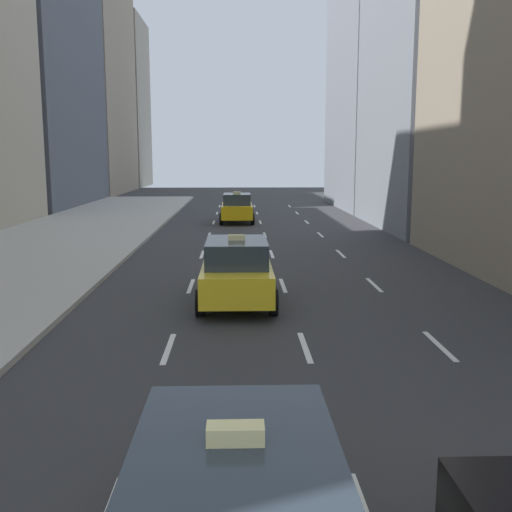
% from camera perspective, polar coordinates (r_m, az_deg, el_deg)
% --- Properties ---
extents(sidewalk_left, '(8.00, 66.00, 0.15)m').
position_cam_1_polar(sidewalk_left, '(26.40, -19.92, 0.57)').
color(sidewalk_left, '#ADAAA3').
rests_on(sidewalk_left, ground).
extents(lane_markings, '(5.72, 56.00, 0.01)m').
position_cam_1_polar(lane_markings, '(21.20, 1.97, -1.10)').
color(lane_markings, white).
rests_on(lane_markings, ground).
extents(building_row_left, '(6.00, 89.34, 32.09)m').
position_cam_1_polar(building_row_left, '(44.70, -23.00, 19.12)').
color(building_row_left, gray).
rests_on(building_row_left, ground).
extents(taxi_lead, '(2.02, 4.40, 1.87)m').
position_cam_1_polar(taxi_lead, '(15.93, -1.84, -1.41)').
color(taxi_lead, yellow).
rests_on(taxi_lead, ground).
extents(taxi_third, '(2.02, 4.40, 1.87)m').
position_cam_1_polar(taxi_third, '(35.89, -1.83, 4.62)').
color(taxi_third, yellow).
rests_on(taxi_third, ground).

